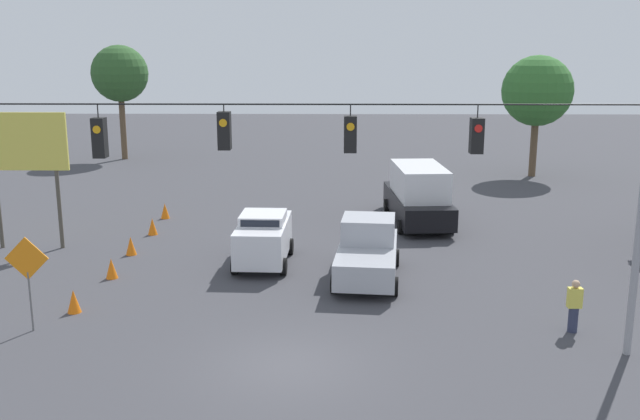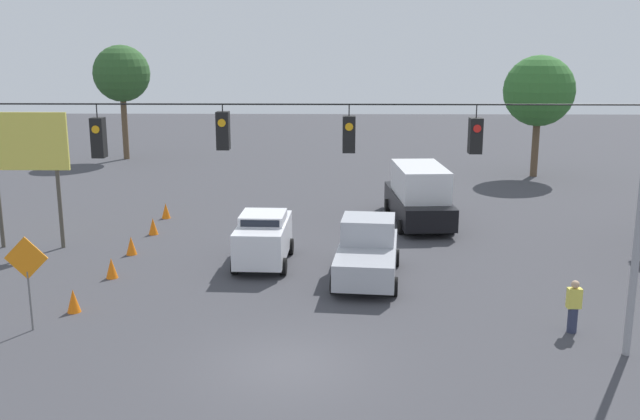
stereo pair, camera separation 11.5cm
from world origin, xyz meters
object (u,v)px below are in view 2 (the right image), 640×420
at_px(sedan_white_withflow_mid, 264,238).
at_px(traffic_cone_fifth, 166,211).
at_px(box_truck_black_oncoming_far, 419,194).
at_px(traffic_cone_nearest, 73,301).
at_px(pickup_truck_silver_crossing_near, 367,251).
at_px(traffic_cone_third, 131,246).
at_px(pedestrian, 573,307).
at_px(tree_horizon_right, 539,91).
at_px(work_zone_sign, 27,265).
at_px(traffic_cone_fourth, 153,226).
at_px(tree_horizon_left, 122,74).
at_px(roadside_billboard, 25,151).
at_px(overhead_signal_span, 284,181).
at_px(traffic_cone_second, 112,268).

height_order(sedan_white_withflow_mid, traffic_cone_fifth, sedan_white_withflow_mid).
height_order(box_truck_black_oncoming_far, traffic_cone_nearest, box_truck_black_oncoming_far).
distance_m(box_truck_black_oncoming_far, pickup_truck_silver_crossing_near, 8.66).
relative_size(box_truck_black_oncoming_far, pickup_truck_silver_crossing_near, 1.30).
bearing_deg(traffic_cone_third, pedestrian, 153.09).
relative_size(box_truck_black_oncoming_far, tree_horizon_right, 0.91).
height_order(pickup_truck_silver_crossing_near, work_zone_sign, work_zone_sign).
bearing_deg(traffic_cone_fourth, traffic_cone_third, 88.09).
height_order(traffic_cone_third, work_zone_sign, work_zone_sign).
bearing_deg(tree_horizon_left, traffic_cone_third, 106.34).
bearing_deg(traffic_cone_fifth, roadside_billboard, 50.15).
height_order(traffic_cone_fourth, tree_horizon_right, tree_horizon_right).
bearing_deg(overhead_signal_span, sedan_white_withflow_mid, -80.35).
bearing_deg(box_truck_black_oncoming_far, sedan_white_withflow_mid, 44.83).
bearing_deg(pickup_truck_silver_crossing_near, roadside_billboard, -15.01).
bearing_deg(traffic_cone_fifth, traffic_cone_nearest, 89.87).
bearing_deg(traffic_cone_second, sedan_white_withflow_mid, -161.03).
bearing_deg(work_zone_sign, overhead_signal_span, 169.65).
height_order(traffic_cone_nearest, work_zone_sign, work_zone_sign).
bearing_deg(tree_horizon_right, traffic_cone_second, 45.16).
bearing_deg(roadside_billboard, box_truck_black_oncoming_far, -164.55).
xyz_separation_m(tree_horizon_left, tree_horizon_right, (-28.03, 6.63, -0.78)).
bearing_deg(pickup_truck_silver_crossing_near, overhead_signal_span, 68.74).
bearing_deg(traffic_cone_nearest, overhead_signal_span, 157.40).
bearing_deg(box_truck_black_oncoming_far, roadside_billboard, 15.45).
distance_m(work_zone_sign, pedestrian, 15.82).
xyz_separation_m(work_zone_sign, tree_horizon_right, (-21.60, -25.68, 3.38)).
xyz_separation_m(traffic_cone_fifth, pedestrian, (-15.05, 13.76, 0.41)).
distance_m(pedestrian, tree_horizon_left, 39.45).
distance_m(traffic_cone_nearest, tree_horizon_right, 32.37).
bearing_deg(sedan_white_withflow_mid, tree_horizon_left, -63.84).
relative_size(traffic_cone_second, pedestrian, 0.47).
bearing_deg(tree_horizon_right, overhead_signal_span, 62.52).
height_order(sedan_white_withflow_mid, work_zone_sign, work_zone_sign).
height_order(traffic_cone_second, roadside_billboard, roadside_billboard).
xyz_separation_m(overhead_signal_span, pedestrian, (-8.25, -1.53, -3.96)).
bearing_deg(traffic_cone_nearest, traffic_cone_fourth, -90.99).
distance_m(traffic_cone_nearest, traffic_cone_second, 3.37).
bearing_deg(overhead_signal_span, pedestrian, -169.52).
xyz_separation_m(traffic_cone_third, roadside_billboard, (4.36, -0.96, 3.64)).
xyz_separation_m(traffic_cone_third, traffic_cone_fifth, (0.03, -6.14, 0.00)).
relative_size(traffic_cone_third, work_zone_sign, 0.26).
relative_size(traffic_cone_second, roadside_billboard, 0.13).
bearing_deg(pedestrian, work_zone_sign, 0.55).
relative_size(overhead_signal_span, sedan_white_withflow_mid, 4.44).
relative_size(overhead_signal_span, work_zone_sign, 6.51).
height_order(box_truck_black_oncoming_far, work_zone_sign, work_zone_sign).
xyz_separation_m(overhead_signal_span, tree_horizon_left, (13.96, -33.68, 1.40)).
distance_m(box_truck_black_oncoming_far, traffic_cone_fourth, 12.23).
bearing_deg(traffic_cone_third, box_truck_black_oncoming_far, -155.51).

